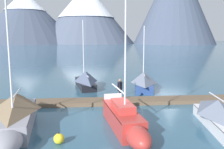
{
  "coord_description": "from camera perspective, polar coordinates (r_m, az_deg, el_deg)",
  "views": [
    {
      "loc": [
        -1.86,
        -14.53,
        5.18
      ],
      "look_at": [
        0.0,
        6.0,
        2.0
      ],
      "focal_mm": 38.78,
      "sensor_mm": 36.0,
      "label": 1
    }
  ],
  "objects": [
    {
      "name": "mountain_central_massif",
      "position": [
        212.84,
        -6.05,
        14.4
      ],
      "size": [
        81.32,
        81.32,
        49.01
      ],
      "color": "#4C566B",
      "rests_on": "ground"
    },
    {
      "name": "mooring_buoy_channel_marker",
      "position": [
        12.52,
        -12.4,
        -14.55
      ],
      "size": [
        0.52,
        0.52,
        0.6
      ],
      "color": "yellow",
      "rests_on": "ground"
    },
    {
      "name": "sailboat_mid_dock_starboard",
      "position": [
        13.64,
        3.13,
        -10.61
      ],
      "size": [
        2.08,
        6.45,
        8.25
      ],
      "color": "#B2332D",
      "rests_on": "ground"
    },
    {
      "name": "mountain_west_summit",
      "position": [
        216.11,
        -19.69,
        12.64
      ],
      "size": [
        87.28,
        87.28,
        42.0
      ],
      "color": "#424C60",
      "rests_on": "ground"
    },
    {
      "name": "sailboat_outer_slip",
      "position": [
        15.15,
        24.32,
        -9.05
      ],
      "size": [
        2.29,
        6.74,
        8.76
      ],
      "color": "silver",
      "rests_on": "ground"
    },
    {
      "name": "sailboat_mid_dock_port",
      "position": [
        25.53,
        -6.39,
        -1.09
      ],
      "size": [
        2.57,
        6.82,
        6.94
      ],
      "color": "black",
      "rests_on": "ground"
    },
    {
      "name": "ground_plane",
      "position": [
        15.53,
        2.03,
        -10.71
      ],
      "size": [
        700.0,
        700.0,
        0.0
      ],
      "primitive_type": "plane",
      "color": "#335B75"
    },
    {
      "name": "sailboat_second_berth",
      "position": [
        14.71,
        -21.81,
        -8.73
      ],
      "size": [
        2.63,
        7.12,
        7.28
      ],
      "color": "#93939E",
      "rests_on": "ground"
    },
    {
      "name": "dock",
      "position": [
        19.29,
        0.54,
        -6.36
      ],
      "size": [
        20.88,
        1.87,
        0.3
      ],
      "color": "brown",
      "rests_on": "ground"
    },
    {
      "name": "person_on_dock",
      "position": [
        18.83,
        1.86,
        -3.25
      ],
      "size": [
        0.41,
        0.48,
        1.69
      ],
      "color": "#384256",
      "rests_on": "dock"
    },
    {
      "name": "sailboat_far_berth",
      "position": [
        24.48,
        7.45,
        -1.48
      ],
      "size": [
        2.56,
        6.11,
        6.31
      ],
      "color": "navy",
      "rests_on": "ground"
    }
  ]
}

